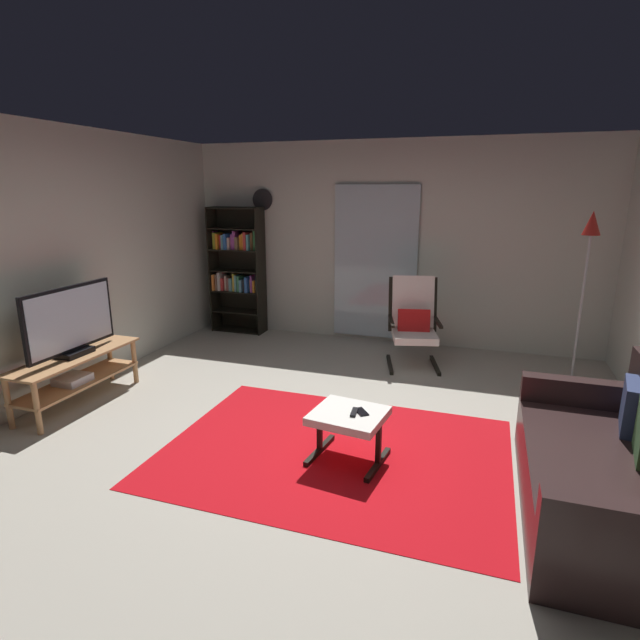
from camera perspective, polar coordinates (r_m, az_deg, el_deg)
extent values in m
plane|color=#B0AA9B|center=(4.29, -0.38, -13.04)|extent=(7.02, 7.02, 0.00)
cube|color=beige|center=(6.64, 7.82, 8.57)|extent=(5.60, 0.06, 2.60)
cube|color=beige|center=(5.37, -28.95, 5.43)|extent=(0.06, 6.00, 2.60)
cube|color=silver|center=(6.64, 6.26, 6.44)|extent=(1.10, 0.01, 2.00)
cube|color=red|center=(4.06, 1.69, -14.70)|extent=(2.63, 1.97, 0.01)
cube|color=tan|center=(5.25, -26.10, -3.70)|extent=(0.42, 1.33, 0.02)
cube|color=tan|center=(5.33, -25.78, -6.33)|extent=(0.38, 1.27, 0.02)
cylinder|color=tan|center=(4.83, -29.50, -8.77)|extent=(0.05, 0.05, 0.46)
cylinder|color=tan|center=(5.65, -20.35, -4.45)|extent=(0.05, 0.05, 0.46)
cylinder|color=tan|center=(5.06, -31.94, -8.07)|extent=(0.05, 0.05, 0.46)
cylinder|color=tan|center=(5.84, -22.77, -4.05)|extent=(0.05, 0.05, 0.46)
cube|color=silver|center=(5.27, -26.32, -6.07)|extent=(0.25, 0.28, 0.07)
cube|color=black|center=(5.24, -26.14, -3.33)|extent=(0.20, 0.32, 0.05)
cube|color=black|center=(5.15, -26.55, 0.14)|extent=(0.04, 1.02, 0.60)
cube|color=silver|center=(5.14, -26.38, 0.12)|extent=(0.01, 0.96, 0.54)
cube|color=black|center=(7.34, -11.95, 5.64)|extent=(0.02, 0.30, 1.75)
cube|color=black|center=(7.00, -6.71, 5.43)|extent=(0.02, 0.30, 1.75)
cube|color=black|center=(7.29, -8.87, 5.72)|extent=(0.75, 0.02, 1.75)
cube|color=black|center=(7.35, -9.11, -1.10)|extent=(0.72, 0.28, 0.02)
cube|color=black|center=(7.28, -9.20, 1.00)|extent=(0.72, 0.28, 0.02)
cube|color=black|center=(7.22, -9.30, 3.25)|extent=(0.72, 0.28, 0.02)
cube|color=black|center=(7.17, -9.39, 5.54)|extent=(0.72, 0.28, 0.02)
cube|color=black|center=(7.13, -9.49, 7.86)|extent=(0.72, 0.28, 0.02)
cube|color=black|center=(7.10, -9.59, 10.21)|extent=(0.72, 0.28, 0.02)
cube|color=black|center=(7.08, -9.69, 12.44)|extent=(0.72, 0.28, 0.02)
cube|color=orange|center=(7.34, -11.67, 4.30)|extent=(0.03, 0.23, 0.23)
cube|color=brown|center=(7.32, -11.39, 4.30)|extent=(0.02, 0.21, 0.23)
cube|color=beige|center=(7.32, -11.06, 4.42)|extent=(0.04, 0.23, 0.26)
cube|color=red|center=(7.28, -10.85, 4.05)|extent=(0.03, 0.15, 0.17)
cube|color=beige|center=(7.27, -10.52, 4.19)|extent=(0.03, 0.11, 0.21)
cube|color=brown|center=(7.27, -10.13, 4.11)|extent=(0.04, 0.20, 0.19)
cube|color=teal|center=(7.24, -9.83, 4.07)|extent=(0.04, 0.21, 0.18)
cube|color=gold|center=(7.21, -9.53, 4.29)|extent=(0.04, 0.16, 0.25)
cube|color=teal|center=(7.19, -9.25, 4.22)|extent=(0.03, 0.21, 0.23)
cube|color=#378152|center=(7.17, -9.00, 4.15)|extent=(0.03, 0.18, 0.22)
cube|color=teal|center=(7.16, -8.67, 3.95)|extent=(0.04, 0.24, 0.17)
cube|color=black|center=(7.14, -8.32, 3.94)|extent=(0.04, 0.19, 0.17)
cube|color=#2A5AA2|center=(7.10, -8.08, 4.07)|extent=(0.04, 0.23, 0.22)
cube|color=gold|center=(7.12, -7.72, 3.94)|extent=(0.02, 0.12, 0.18)
cube|color=#904096|center=(7.07, -7.65, 4.13)|extent=(0.03, 0.13, 0.24)
cube|color=orange|center=(7.06, -7.36, 3.83)|extent=(0.02, 0.14, 0.17)
cube|color=#222728|center=(7.06, -7.03, 4.12)|extent=(0.02, 0.15, 0.24)
cube|color=#93318B|center=(7.29, -11.82, 8.92)|extent=(0.02, 0.12, 0.24)
cube|color=#9A9A28|center=(7.27, -11.57, 8.86)|extent=(0.04, 0.22, 0.23)
cube|color=orange|center=(7.23, -11.31, 8.79)|extent=(0.03, 0.22, 0.21)
cube|color=red|center=(7.21, -11.00, 8.71)|extent=(0.04, 0.14, 0.19)
cube|color=teal|center=(7.20, -10.66, 8.75)|extent=(0.03, 0.24, 0.20)
cube|color=#2759A6|center=(7.16, -10.41, 8.80)|extent=(0.04, 0.22, 0.22)
cube|color=beige|center=(7.16, -10.10, 8.59)|extent=(0.03, 0.19, 0.16)
cube|color=#953E90|center=(7.12, -9.82, 8.77)|extent=(0.04, 0.10, 0.21)
cube|color=#973E94|center=(7.12, -9.44, 8.97)|extent=(0.04, 0.20, 0.26)
cube|color=brown|center=(7.08, -9.20, 8.62)|extent=(0.04, 0.19, 0.17)
cube|color=orange|center=(7.08, -8.78, 8.77)|extent=(0.03, 0.15, 0.21)
cube|color=orange|center=(7.05, -8.54, 8.82)|extent=(0.03, 0.14, 0.23)
cube|color=red|center=(7.03, -8.24, 8.90)|extent=(0.04, 0.21, 0.25)
cube|color=teal|center=(7.00, -7.97, 8.75)|extent=(0.03, 0.19, 0.21)
cube|color=brown|center=(7.01, -7.63, 8.87)|extent=(0.03, 0.12, 0.24)
cube|color=#3E8546|center=(6.99, -7.33, 8.96)|extent=(0.03, 0.11, 0.26)
cube|color=#2E1E1E|center=(3.73, 29.36, -16.21)|extent=(0.91, 1.78, 0.40)
cube|color=#2E1E1E|center=(4.33, 27.97, -7.33)|extent=(0.91, 0.14, 0.20)
cube|color=navy|center=(4.04, 32.16, -8.38)|extent=(0.21, 0.40, 0.34)
cube|color=black|center=(5.96, 12.97, -5.06)|extent=(0.19, 0.59, 0.04)
cube|color=black|center=(6.02, 12.95, 1.71)|extent=(0.08, 0.18, 0.63)
cube|color=black|center=(5.82, 13.23, -0.17)|extent=(0.17, 0.51, 0.03)
cube|color=black|center=(5.89, 7.95, -5.03)|extent=(0.19, 0.59, 0.04)
cube|color=black|center=(5.96, 8.01, 1.81)|extent=(0.08, 0.18, 0.63)
cube|color=black|center=(5.76, 8.12, -0.09)|extent=(0.17, 0.51, 0.03)
cube|color=white|center=(5.79, 10.66, -1.76)|extent=(0.60, 0.63, 0.08)
cube|color=white|center=(5.96, 10.53, 2.09)|extent=(0.51, 0.30, 0.60)
cube|color=red|center=(5.85, 10.60, -0.36)|extent=(0.39, 0.27, 0.34)
cube|color=white|center=(3.80, 3.27, -10.82)|extent=(0.58, 0.54, 0.06)
cube|color=black|center=(4.04, -0.04, -14.59)|extent=(0.10, 0.48, 0.04)
cube|color=black|center=(3.96, -0.04, -12.49)|extent=(0.04, 0.04, 0.33)
cube|color=black|center=(3.88, 6.59, -16.02)|extent=(0.10, 0.48, 0.04)
cube|color=black|center=(3.80, 6.67, -13.85)|extent=(0.04, 0.04, 0.33)
cube|color=black|center=(3.76, 3.90, -10.42)|extent=(0.05, 0.15, 0.02)
cube|color=black|center=(3.78, 4.71, -10.36)|extent=(0.14, 0.15, 0.01)
cylinder|color=#A5A5AD|center=(6.02, 26.64, -6.20)|extent=(0.22, 0.22, 0.02)
cylinder|color=#B2B2B7|center=(5.81, 27.51, 0.99)|extent=(0.02, 0.02, 1.53)
cone|color=red|center=(5.69, 28.58, 9.68)|extent=(0.17, 0.17, 0.24)
cylinder|color=silver|center=(7.08, -6.53, 13.45)|extent=(0.28, 0.02, 0.28)
cylinder|color=black|center=(7.07, -6.57, 13.44)|extent=(0.29, 0.01, 0.29)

